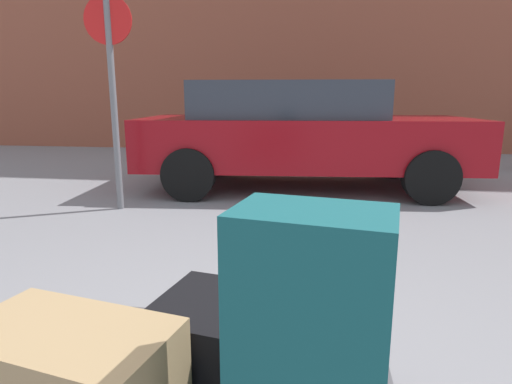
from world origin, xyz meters
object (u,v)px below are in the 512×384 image
at_px(suitcase_teal_center, 310,348).
at_px(duffel_bag_tan_rear_right, 69,378).
at_px(parked_car, 300,132).
at_px(no_parking_sign, 112,80).
at_px(suitcase_black_rear_left, 237,335).
at_px(bollard_kerb_near, 456,151).

bearing_deg(suitcase_teal_center, duffel_bag_tan_rear_right, -174.06).
bearing_deg(parked_car, no_parking_sign, -143.19).
xyz_separation_m(suitcase_black_rear_left, parked_car, (0.00, 4.58, 0.31)).
xyz_separation_m(suitcase_black_rear_left, duffel_bag_tan_rear_right, (-0.40, -0.33, 0.03)).
distance_m(duffel_bag_tan_rear_right, parked_car, 4.93).
xyz_separation_m(parked_car, bollard_kerb_near, (2.63, 2.01, -0.44)).
bearing_deg(no_parking_sign, parked_car, 36.81).
bearing_deg(suitcase_teal_center, parked_car, 103.30).
bearing_deg(bollard_kerb_near, suitcase_teal_center, -108.91).
xyz_separation_m(suitcase_teal_center, duffel_bag_tan_rear_right, (-0.64, 0.05, -0.18)).
bearing_deg(parked_car, bollard_kerb_near, 37.39).
relative_size(suitcase_teal_center, bollard_kerb_near, 1.02).
bearing_deg(duffel_bag_tan_rear_right, suitcase_teal_center, 6.77).
relative_size(suitcase_black_rear_left, no_parking_sign, 0.24).
relative_size(suitcase_black_rear_left, parked_car, 0.12).
relative_size(duffel_bag_tan_rear_right, no_parking_sign, 0.25).
height_order(suitcase_black_rear_left, no_parking_sign, no_parking_sign).
bearing_deg(duffel_bag_tan_rear_right, parked_car, 96.73).
bearing_deg(duffel_bag_tan_rear_right, no_parking_sign, 125.30).
height_order(bollard_kerb_near, no_parking_sign, no_parking_sign).
bearing_deg(bollard_kerb_near, no_parking_sign, -142.86).
relative_size(parked_car, bollard_kerb_near, 6.94).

